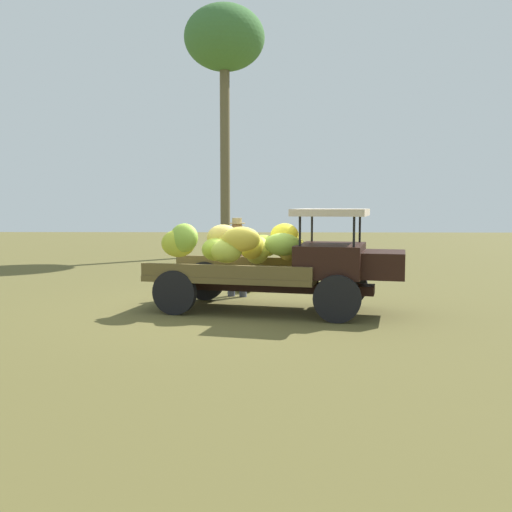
% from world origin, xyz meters
% --- Properties ---
extents(ground_plane, '(60.00, 60.00, 0.00)m').
position_xyz_m(ground_plane, '(0.00, 0.00, 0.00)').
color(ground_plane, brown).
extents(truck, '(4.65, 2.54, 1.83)m').
position_xyz_m(truck, '(0.79, -0.08, 0.94)').
color(truck, black).
rests_on(truck, ground).
extents(farmer, '(0.55, 0.51, 1.63)m').
position_xyz_m(farmer, '(-0.06, 1.52, 0.93)').
color(farmer, '#4D536A').
rests_on(farmer, ground).
extents(loose_banana_bunch, '(0.44, 0.56, 0.38)m').
position_xyz_m(loose_banana_bunch, '(0.07, 2.18, 0.18)').
color(loose_banana_bunch, '#88B231').
rests_on(loose_banana_bunch, ground).
extents(forest_tree_3, '(2.97, 2.97, 9.22)m').
position_xyz_m(forest_tree_3, '(-1.06, 11.45, 7.84)').
color(forest_tree_3, brown).
rests_on(forest_tree_3, ground).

